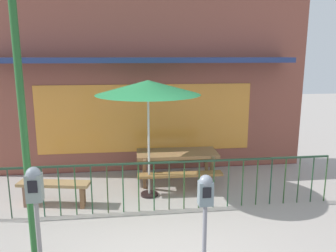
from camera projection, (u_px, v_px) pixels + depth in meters
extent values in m
cube|color=#572526|center=(146.00, 166.00, 8.96)|extent=(8.23, 0.54, 0.01)
cube|color=brown|center=(145.00, 72.00, 8.45)|extent=(8.23, 0.50, 4.99)
cube|color=orange|center=(146.00, 118.00, 8.43)|extent=(5.35, 0.02, 1.70)
cube|color=navy|center=(146.00, 60.00, 7.80)|extent=(6.99, 0.71, 0.12)
cube|color=#213D2A|center=(154.00, 163.00, 6.23)|extent=(6.91, 0.04, 0.04)
cylinder|color=#2C422F|center=(10.00, 194.00, 6.01)|extent=(0.02, 0.02, 0.95)
cylinder|color=#1E4021|center=(26.00, 193.00, 6.05)|extent=(0.02, 0.02, 0.95)
cylinder|color=#1E4630|center=(43.00, 192.00, 6.08)|extent=(0.02, 0.02, 0.95)
cylinder|color=#234B2E|center=(59.00, 191.00, 6.12)|extent=(0.02, 0.02, 0.95)
cylinder|color=#264C27|center=(76.00, 191.00, 6.15)|extent=(0.02, 0.02, 0.95)
cylinder|color=#1D4127|center=(92.00, 190.00, 6.19)|extent=(0.02, 0.02, 0.95)
cylinder|color=#2C3E1F|center=(107.00, 189.00, 6.22)|extent=(0.02, 0.02, 0.95)
cylinder|color=#204E2C|center=(123.00, 188.00, 6.26)|extent=(0.02, 0.02, 0.95)
cylinder|color=#234D21|center=(139.00, 188.00, 6.29)|extent=(0.02, 0.02, 0.95)
cylinder|color=#1C4A25|center=(154.00, 187.00, 6.33)|extent=(0.02, 0.02, 0.95)
cylinder|color=#2C3D26|center=(169.00, 186.00, 6.36)|extent=(0.02, 0.02, 0.95)
cylinder|color=#23451E|center=(184.00, 186.00, 6.40)|extent=(0.02, 0.02, 0.95)
cylinder|color=#2A4927|center=(199.00, 185.00, 6.43)|extent=(0.02, 0.02, 0.95)
cylinder|color=#254927|center=(214.00, 184.00, 6.47)|extent=(0.02, 0.02, 0.95)
cylinder|color=#244E2F|center=(228.00, 183.00, 6.50)|extent=(0.02, 0.02, 0.95)
cylinder|color=#254F26|center=(243.00, 183.00, 6.54)|extent=(0.02, 0.02, 0.95)
cylinder|color=#274B22|center=(257.00, 182.00, 6.57)|extent=(0.02, 0.02, 0.95)
cylinder|color=#1A412A|center=(271.00, 181.00, 6.61)|extent=(0.02, 0.02, 0.95)
cylinder|color=#274D20|center=(285.00, 181.00, 6.64)|extent=(0.02, 0.02, 0.95)
cylinder|color=#274827|center=(299.00, 180.00, 6.67)|extent=(0.02, 0.02, 0.95)
cylinder|color=#1C3D23|center=(312.00, 179.00, 6.71)|extent=(0.02, 0.02, 0.95)
cylinder|color=#254720|center=(326.00, 179.00, 6.74)|extent=(0.02, 0.02, 0.95)
cube|color=#956940|center=(177.00, 153.00, 7.56)|extent=(1.82, 0.80, 0.07)
cube|color=olive|center=(180.00, 174.00, 7.09)|extent=(1.81, 0.30, 0.05)
cube|color=olive|center=(174.00, 159.00, 8.16)|extent=(1.81, 0.30, 0.05)
cube|color=brown|center=(145.00, 174.00, 7.30)|extent=(0.08, 0.35, 0.78)
cube|color=brown|center=(144.00, 166.00, 7.84)|extent=(0.08, 0.35, 0.78)
cube|color=brown|center=(211.00, 172.00, 7.44)|extent=(0.08, 0.35, 0.78)
cube|color=brown|center=(206.00, 164.00, 7.98)|extent=(0.08, 0.35, 0.78)
cylinder|color=black|center=(149.00, 194.00, 7.11)|extent=(0.36, 0.36, 0.05)
cylinder|color=#B8BAB1|center=(149.00, 141.00, 6.87)|extent=(0.04, 0.04, 2.37)
cone|color=#288348|center=(148.00, 87.00, 6.64)|extent=(2.10, 2.10, 0.29)
cube|color=#9E7A4D|center=(54.00, 184.00, 6.56)|extent=(1.43, 0.57, 0.06)
cube|color=brown|center=(27.00, 194.00, 6.64)|extent=(0.08, 0.29, 0.45)
cube|color=brown|center=(83.00, 195.00, 6.57)|extent=(0.08, 0.29, 0.45)
cylinder|color=slate|center=(204.00, 243.00, 4.34)|extent=(0.06, 0.06, 1.06)
cube|color=slate|center=(206.00, 193.00, 4.20)|extent=(0.18, 0.14, 0.31)
sphere|color=slate|center=(206.00, 182.00, 4.17)|extent=(0.17, 0.17, 0.17)
cube|color=black|center=(207.00, 193.00, 4.12)|extent=(0.11, 0.01, 0.14)
cylinder|color=slate|center=(40.00, 248.00, 4.07)|extent=(0.06, 0.06, 1.23)
cube|color=slate|center=(34.00, 188.00, 3.91)|extent=(0.18, 0.14, 0.33)
sphere|color=slate|center=(33.00, 174.00, 3.87)|extent=(0.17, 0.17, 0.17)
cube|color=black|center=(32.00, 187.00, 3.82)|extent=(0.11, 0.01, 0.15)
cylinder|color=#215525|center=(24.00, 134.00, 4.55)|extent=(0.10, 0.10, 3.72)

